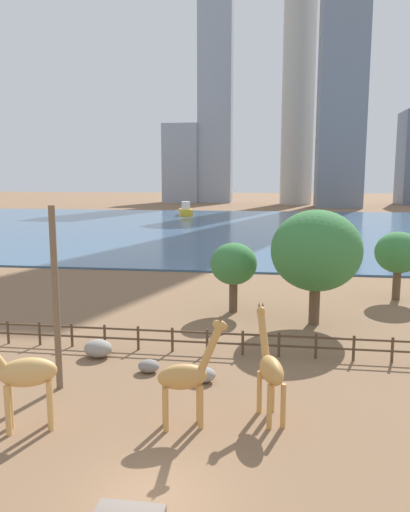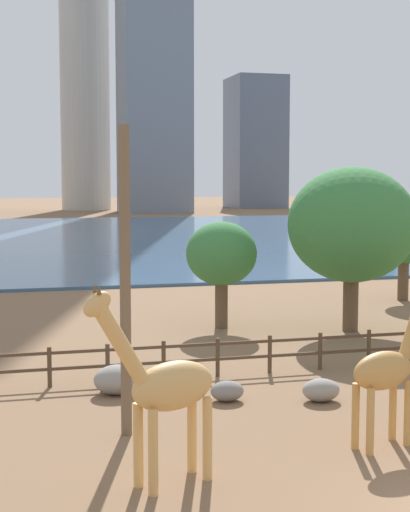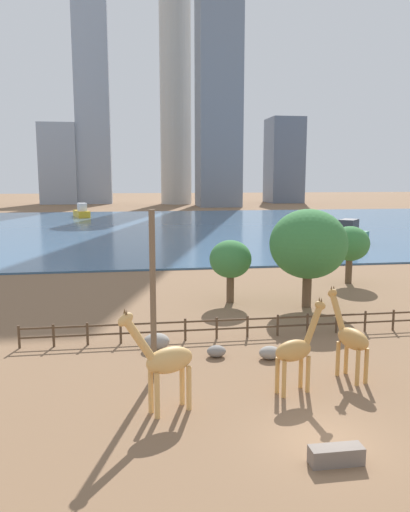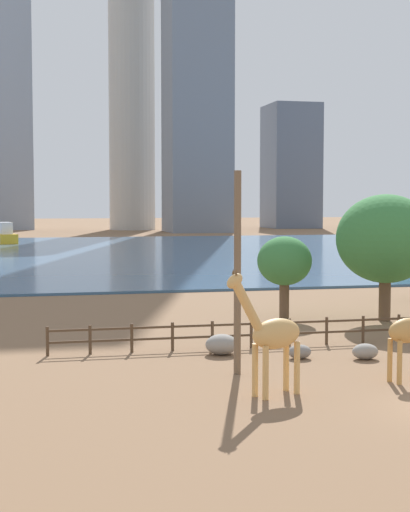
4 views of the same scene
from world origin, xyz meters
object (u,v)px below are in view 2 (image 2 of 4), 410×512
boulder_small (227,391)px  tree_center_broad (352,225)px  boulder_near_fence (321,390)px  utility_pole (125,282)px  tree_left_large (404,236)px  boulder_by_pole (117,380)px  tree_right_tall (221,255)px  giraffe_companion (166,387)px  giraffe_tall (387,369)px  boat_sailboat (383,240)px

boulder_small → tree_center_broad: 13.02m
boulder_near_fence → boulder_small: (-2.70, 0.73, -0.03)m
utility_pole → tree_left_large: bearing=45.7°
boulder_by_pole → boulder_small: boulder_by_pole is taller
utility_pole → tree_right_tall: 14.96m
tree_left_large → giraffe_companion: bearing=-128.8°
giraffe_tall → tree_right_tall: tree_right_tall is taller
boulder_near_fence → boat_sailboat: size_ratio=0.14×
tree_right_tall → tree_left_large: bearing=23.6°
giraffe_tall → boulder_small: 5.74m
giraffe_tall → tree_left_large: bearing=42.6°
tree_center_broad → boulder_by_pole: bearing=-146.5°
utility_pole → tree_left_large: (18.19, 18.65, -0.44)m
giraffe_tall → utility_pole: 6.88m
boulder_by_pole → tree_left_large: bearing=39.6°
boulder_near_fence → utility_pole: bearing=-165.7°
boulder_near_fence → tree_right_tall: tree_right_tall is taller
tree_left_large → utility_pole: bearing=-134.3°
tree_center_broad → tree_right_tall: (-5.24, 2.13, -1.35)m
tree_left_large → tree_center_broad: size_ratio=0.72×
giraffe_tall → boulder_small: giraffe_tall is taller
boat_sailboat → utility_pole: bearing=-173.5°
tree_left_large → giraffe_tall: bearing=-119.8°
boulder_near_fence → tree_center_broad: (5.56, 9.82, 4.29)m
utility_pole → tree_left_large: size_ratio=1.55×
boulder_by_pole → giraffe_tall: bearing=-48.1°
boulder_near_fence → tree_left_large: (12.11, 17.10, 3.19)m
tree_right_tall → utility_pole: bearing=-115.4°
giraffe_companion → boulder_small: bearing=-140.5°
giraffe_tall → tree_right_tall: (0.33, 16.03, 1.33)m
giraffe_companion → tree_left_large: (17.90, 22.25, 1.36)m
boulder_small → tree_center_broad: (8.26, 9.09, 4.32)m
giraffe_companion → boulder_near_fence: size_ratio=4.00×
utility_pole → tree_center_broad: utility_pole is taller
boulder_by_pole → boulder_small: (3.06, -1.60, -0.15)m
boat_sailboat → boulder_by_pole: bearing=-175.8°
utility_pole → boulder_small: (3.38, 2.28, -3.67)m
boulder_small → giraffe_tall: bearing=-60.8°
boulder_near_fence → boulder_small: size_ratio=1.12×
boat_sailboat → tree_left_large: bearing=-163.5°
giraffe_tall → boulder_near_fence: giraffe_tall is taller
tree_center_broad → boulder_near_fence: bearing=-119.5°
tree_center_broad → boat_sailboat: size_ratio=0.89×
giraffe_tall → boulder_near_fence: (0.01, 4.08, -1.60)m
boulder_small → tree_left_large: size_ratio=0.20×
tree_center_broad → giraffe_companion: bearing=-127.2°
giraffe_companion → tree_center_broad: (11.35, 14.97, 2.46)m
utility_pole → boat_sailboat: bearing=55.2°
boulder_by_pole → tree_right_tall: 11.73m
boulder_small → tree_left_large: tree_left_large is taller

